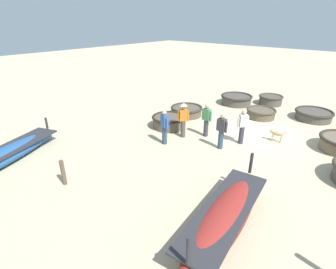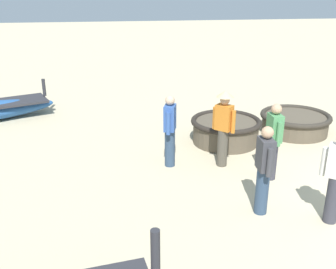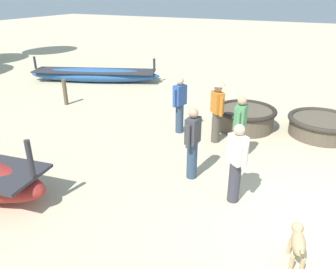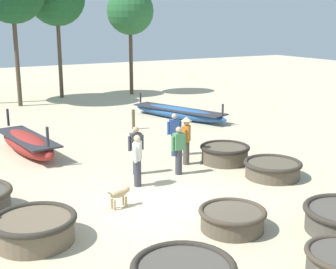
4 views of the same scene
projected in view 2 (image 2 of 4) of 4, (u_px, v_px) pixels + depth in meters
The scene contains 6 objects.
coracle_tilted at pixel (226, 130), 9.69m from camera, with size 1.73×1.73×0.61m.
coracle_center at pixel (295, 122), 10.36m from camera, with size 1.82×1.82×0.53m.
fisherman_by_coracle at pixel (224, 124), 8.21m from camera, with size 0.40×0.40×1.67m.
fisherman_standing_right at pixel (170, 129), 8.24m from camera, with size 0.51×0.32×1.57m.
fisherman_with_hat at pixel (273, 140), 7.67m from camera, with size 0.53×0.22×1.57m.
fisherman_standing_left at pixel (264, 168), 6.48m from camera, with size 0.53×0.24×1.57m.
Camera 2 is at (-5.00, 5.21, 3.66)m, focal length 42.00 mm.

